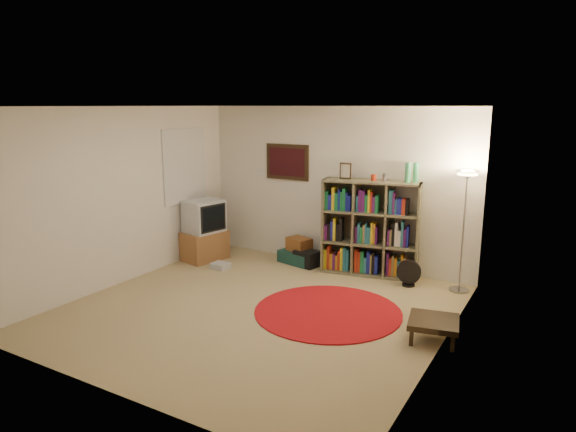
# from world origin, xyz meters

# --- Properties ---
(room) EXTENTS (4.54, 4.54, 2.54)m
(room) POSITION_xyz_m (-0.05, 0.05, 1.26)
(room) COLOR tan
(room) RESTS_ON ground
(bookshelf) EXTENTS (1.48, 0.65, 1.72)m
(bookshelf) POSITION_xyz_m (0.69, 2.02, 0.69)
(bookshelf) COLOR brown
(bookshelf) RESTS_ON ground
(floor_lamp) EXTENTS (0.40, 0.40, 1.68)m
(floor_lamp) POSITION_xyz_m (2.06, 1.94, 1.40)
(floor_lamp) COLOR gray
(floor_lamp) RESTS_ON ground
(floor_fan) EXTENTS (0.35, 0.21, 0.39)m
(floor_fan) POSITION_xyz_m (1.40, 1.77, 0.20)
(floor_fan) COLOR black
(floor_fan) RESTS_ON ground
(tv_stand) EXTENTS (0.61, 0.77, 1.00)m
(tv_stand) POSITION_xyz_m (-1.92, 1.35, 0.48)
(tv_stand) COLOR brown
(tv_stand) RESTS_ON ground
(dvd_box) EXTENTS (0.28, 0.24, 0.09)m
(dvd_box) POSITION_xyz_m (-1.41, 1.09, 0.04)
(dvd_box) COLOR silver
(dvd_box) RESTS_ON ground
(suitcase) EXTENTS (0.67, 0.52, 0.19)m
(suitcase) POSITION_xyz_m (-0.49, 1.97, 0.10)
(suitcase) COLOR #143833
(suitcase) RESTS_ON ground
(wicker_basket) EXTENTS (0.45, 0.39, 0.22)m
(wicker_basket) POSITION_xyz_m (-0.49, 1.99, 0.30)
(wicker_basket) COLOR brown
(wicker_basket) RESTS_ON suitcase
(duffel_bag) EXTENTS (0.42, 0.37, 0.25)m
(duffel_bag) POSITION_xyz_m (-0.29, 1.88, 0.13)
(duffel_bag) COLOR black
(duffel_bag) RESTS_ON ground
(paper_towel) EXTENTS (0.14, 0.14, 0.26)m
(paper_towel) POSITION_xyz_m (0.14, 2.11, 0.13)
(paper_towel) COLOR white
(paper_towel) RESTS_ON ground
(red_rug) EXTENTS (1.83, 1.83, 0.02)m
(red_rug) POSITION_xyz_m (0.81, 0.36, 0.01)
(red_rug) COLOR maroon
(red_rug) RESTS_ON ground
(side_table) EXTENTS (0.62, 0.62, 0.24)m
(side_table) POSITION_xyz_m (2.14, 0.23, 0.20)
(side_table) COLOR black
(side_table) RESTS_ON ground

